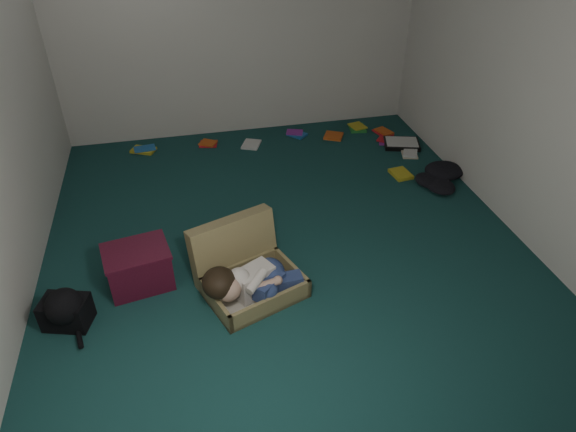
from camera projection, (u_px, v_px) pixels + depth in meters
name	position (u px, v px, depth m)	size (l,w,h in m)	color
floor	(284.00, 239.00, 4.45)	(4.50, 4.50, 0.00)	#16413F
wall_back	(238.00, 19.00, 5.50)	(4.50, 4.50, 0.00)	white
wall_front	(414.00, 322.00, 1.91)	(4.50, 4.50, 0.00)	white
wall_right	(529.00, 75.00, 4.07)	(4.50, 4.50, 0.00)	white
suitcase	(246.00, 270.00, 3.89)	(0.88, 0.87, 0.51)	#928250
person	(251.00, 281.00, 3.73)	(0.77, 0.39, 0.31)	silver
maroon_bin	(139.00, 267.00, 3.90)	(0.54, 0.46, 0.33)	#4C0F23
backpack	(66.00, 311.00, 3.58)	(0.39, 0.31, 0.24)	black
clothing_pile	(436.00, 177.00, 5.17)	(0.46, 0.38, 0.15)	black
paper_tray	(402.00, 144.00, 5.88)	(0.46, 0.39, 0.06)	black
book_scatter	(317.00, 144.00, 5.92)	(3.09, 1.41, 0.02)	gold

